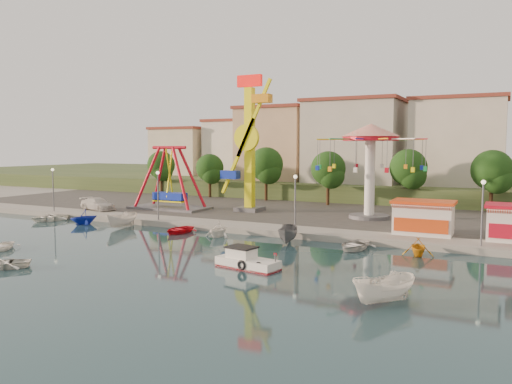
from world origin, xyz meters
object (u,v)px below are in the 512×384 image
Objects in this scene: pirate_ship_ride at (170,179)px; kamikaze_tower at (250,146)px; rowboat_a at (2,246)px; wave_swinger at (370,149)px; van at (98,204)px; cabin_motorboat at (246,262)px; skiff at (384,289)px.

kamikaze_tower is at bearing 13.20° from pirate_ship_ride.
pirate_ship_ride is 24.97m from rowboat_a.
kamikaze_tower is (10.31, 2.42, 4.17)m from pirate_ship_ride.
rowboat_a is at bearing -108.56° from kamikaze_tower.
wave_swinger is 3.71× the size of rowboat_a.
cabin_motorboat is at bearing -107.71° from van.
skiff is (7.82, -27.81, -7.37)m from wave_swinger.
van is at bearing 161.50° from cabin_motorboat.
pirate_ship_ride is 30.76m from cabin_motorboat.
rowboat_a is (-20.92, -3.63, -0.11)m from cabin_motorboat.
skiff is at bearing -105.66° from van.
rowboat_a is at bearing -145.59° from van.
pirate_ship_ride is 11.38m from kamikaze_tower.
kamikaze_tower is 27.45m from cabin_motorboat.
kamikaze_tower is 3.41× the size of cabin_motorboat.
kamikaze_tower is at bearing 161.78° from skiff.
wave_swinger is at bearing 93.67° from cabin_motorboat.
kamikaze_tower reaches higher than pirate_ship_ride.
wave_swinger is (24.78, 2.99, 3.80)m from pirate_ship_ride.
van reaches higher than skiff.
kamikaze_tower is 14.49m from wave_swinger.
skiff is at bearing -37.28° from pirate_ship_ride.
rowboat_a is 21.43m from van.
kamikaze_tower reaches higher than van.
wave_swinger is 25.33m from cabin_motorboat.
rowboat_a is 0.60× the size of van.
van is (-17.67, -7.42, -7.20)m from kamikaze_tower.
pirate_ship_ride is 9.41m from van.
pirate_ship_ride is 2.07× the size of cabin_motorboat.
rowboat_a is (-23.54, -27.59, -7.87)m from wave_swinger.
kamikaze_tower is at bearing -56.51° from van.
van is at bearing -173.89° from skiff.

